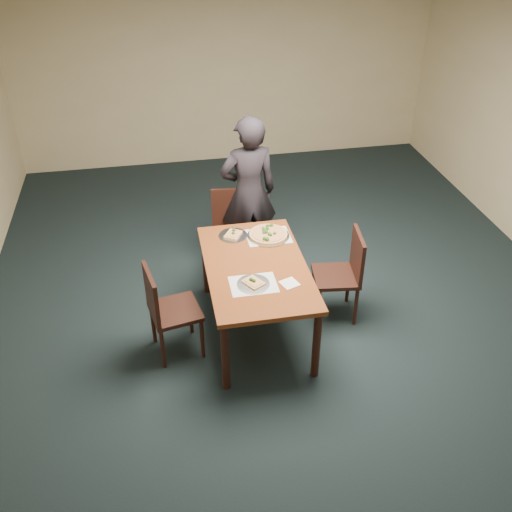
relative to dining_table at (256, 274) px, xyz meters
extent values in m
plane|color=black|center=(0.33, 0.02, -0.66)|extent=(8.00, 8.00, 0.00)
plane|color=#CDBA8E|center=(0.33, 4.02, 0.74)|extent=(6.00, 0.00, 6.00)
plane|color=white|center=(0.33, 0.02, 2.14)|extent=(8.00, 8.00, 0.00)
cube|color=#622C13|center=(0.00, 0.00, 0.07)|extent=(0.90, 1.50, 0.04)
cylinder|color=black|center=(-0.39, -0.69, -0.31)|extent=(0.07, 0.07, 0.70)
cylinder|color=black|center=(-0.39, 0.69, -0.31)|extent=(0.07, 0.07, 0.70)
cylinder|color=black|center=(0.39, -0.69, -0.31)|extent=(0.07, 0.07, 0.70)
cylinder|color=black|center=(0.39, 0.69, -0.31)|extent=(0.07, 0.07, 0.70)
cube|color=black|center=(-0.06, 1.02, -0.21)|extent=(0.46, 0.46, 0.04)
cylinder|color=black|center=(-0.25, 0.86, -0.44)|extent=(0.04, 0.04, 0.43)
cylinder|color=black|center=(-0.22, 1.22, -0.44)|extent=(0.04, 0.04, 0.43)
cylinder|color=black|center=(0.10, 0.82, -0.44)|extent=(0.04, 0.04, 0.43)
cylinder|color=black|center=(0.14, 1.18, -0.44)|extent=(0.04, 0.04, 0.43)
cube|color=black|center=(-0.04, 1.21, 0.03)|extent=(0.42, 0.07, 0.44)
cube|color=black|center=(-0.75, -0.14, -0.21)|extent=(0.49, 0.49, 0.04)
cylinder|color=black|center=(-0.54, -0.28, -0.44)|extent=(0.04, 0.04, 0.43)
cylinder|color=black|center=(-0.90, -0.35, -0.44)|extent=(0.04, 0.04, 0.43)
cylinder|color=black|center=(-0.61, 0.07, -0.44)|extent=(0.04, 0.04, 0.43)
cylinder|color=black|center=(-0.97, 0.00, -0.44)|extent=(0.04, 0.04, 0.43)
cube|color=black|center=(-0.94, -0.18, 0.03)|extent=(0.12, 0.42, 0.44)
cube|color=black|center=(0.80, 0.09, -0.21)|extent=(0.47, 0.47, 0.04)
cylinder|color=black|center=(0.64, 0.29, -0.44)|extent=(0.04, 0.04, 0.43)
cylinder|color=black|center=(1.00, 0.25, -0.44)|extent=(0.04, 0.04, 0.43)
cylinder|color=black|center=(0.60, -0.06, -0.44)|extent=(0.04, 0.04, 0.43)
cylinder|color=black|center=(0.95, -0.11, -0.44)|extent=(0.04, 0.04, 0.43)
cube|color=black|center=(0.99, 0.07, 0.03)|extent=(0.09, 0.42, 0.44)
imported|color=black|center=(0.15, 1.21, 0.19)|extent=(0.65, 0.46, 1.69)
cube|color=white|center=(0.21, 0.46, 0.09)|extent=(0.42, 0.32, 0.00)
cube|color=white|center=(-0.08, -0.28, 0.09)|extent=(0.40, 0.30, 0.00)
cylinder|color=silver|center=(0.21, 0.46, 0.10)|extent=(0.41, 0.41, 0.01)
cylinder|color=tan|center=(0.21, 0.46, 0.12)|extent=(0.37, 0.37, 0.02)
cylinder|color=#DEC273|center=(0.21, 0.46, 0.13)|extent=(0.33, 0.33, 0.01)
sphere|color=#214816|center=(0.22, 0.40, 0.14)|extent=(0.03, 0.03, 0.03)
sphere|color=#214816|center=(0.21, 0.42, 0.14)|extent=(0.03, 0.03, 0.03)
sphere|color=#214816|center=(0.21, 0.52, 0.14)|extent=(0.03, 0.03, 0.03)
sphere|color=#214816|center=(0.23, 0.57, 0.14)|extent=(0.03, 0.03, 0.03)
sphere|color=#214816|center=(0.16, 0.46, 0.14)|extent=(0.03, 0.03, 0.03)
sphere|color=#214816|center=(0.26, 0.58, 0.15)|extent=(0.04, 0.04, 0.04)
sphere|color=#214816|center=(0.15, 0.34, 0.15)|extent=(0.04, 0.04, 0.04)
sphere|color=#214816|center=(0.18, 0.49, 0.15)|extent=(0.04, 0.04, 0.04)
sphere|color=#214816|center=(0.26, 0.42, 0.14)|extent=(0.03, 0.03, 0.03)
sphere|color=#214816|center=(0.19, 0.46, 0.15)|extent=(0.04, 0.04, 0.04)
sphere|color=#214816|center=(0.17, 0.33, 0.15)|extent=(0.04, 0.04, 0.04)
sphere|color=#214816|center=(0.18, 0.54, 0.14)|extent=(0.03, 0.03, 0.03)
cylinder|color=silver|center=(-0.08, -0.28, 0.10)|extent=(0.28, 0.28, 0.01)
cube|color=tan|center=(-0.08, -0.28, 0.11)|extent=(0.20, 0.21, 0.02)
cube|color=#DEC273|center=(-0.08, -0.28, 0.12)|extent=(0.16, 0.17, 0.01)
sphere|color=#214816|center=(-0.09, -0.26, 0.14)|extent=(0.03, 0.03, 0.03)
sphere|color=#214816|center=(-0.07, -0.28, 0.14)|extent=(0.03, 0.03, 0.03)
cylinder|color=silver|center=(-0.12, 0.53, 0.10)|extent=(0.28, 0.28, 0.01)
cube|color=tan|center=(-0.12, 0.53, 0.11)|extent=(0.20, 0.21, 0.02)
cube|color=#DEC273|center=(-0.12, 0.53, 0.12)|extent=(0.16, 0.17, 0.01)
sphere|color=#214816|center=(-0.12, 0.52, 0.13)|extent=(0.03, 0.03, 0.03)
sphere|color=#214816|center=(-0.11, 0.58, 0.13)|extent=(0.03, 0.03, 0.03)
cube|color=white|center=(0.23, -0.32, 0.09)|extent=(0.18, 0.18, 0.01)
camera|label=1|loc=(-0.79, -4.11, 3.01)|focal=40.00mm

